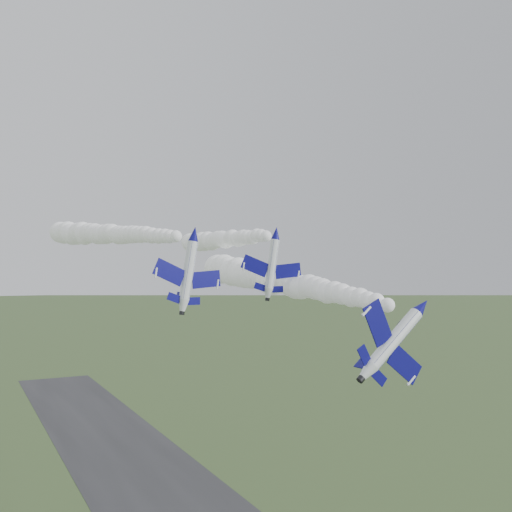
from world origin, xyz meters
The scene contains 7 objects.
runway centered at (0.00, 30.00, 0.02)m, with size 24.00×260.00×0.04m, color #2D2C2F.
jet_lead centered at (15.18, -9.90, 34.22)m, with size 6.98×13.01×8.41m.
smoke_trail_jet_lead centered at (15.31, 21.96, 36.58)m, with size 5.55×57.66×5.55m, color white, non-canonical shape.
jet_pair_left centered at (-2.07, 16.23, 43.49)m, with size 10.37×12.49×3.38m.
smoke_trail_jet_pair_left centered at (-6.81, 48.68, 45.29)m, with size 4.76×59.24×4.76m, color white, non-canonical shape.
jet_pair_right centered at (11.00, 16.13, 44.05)m, with size 9.44×11.23×2.92m.
smoke_trail_jet_pair_right centered at (18.36, 54.96, 45.15)m, with size 4.85×73.90×4.85m, color white, non-canonical shape.
Camera 1 is at (-31.27, -58.17, 37.93)m, focal length 40.00 mm.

